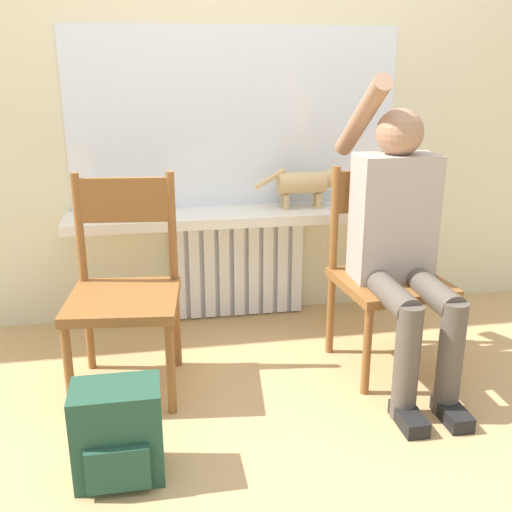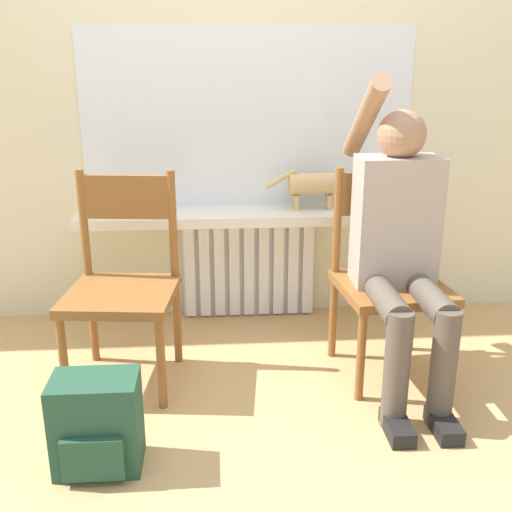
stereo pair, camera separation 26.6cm
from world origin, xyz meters
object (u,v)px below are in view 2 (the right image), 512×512
at_px(cat, 318,184).
at_px(chair_left, 123,281).
at_px(chair_right, 389,275).
at_px(person, 401,241).
at_px(backpack, 97,424).

bearing_deg(cat, chair_left, -147.56).
bearing_deg(chair_right, person, -93.33).
relative_size(chair_right, backpack, 2.67).
distance_m(chair_left, chair_right, 1.15).
bearing_deg(cat, chair_right, -69.33).
bearing_deg(cat, backpack, -128.05).
distance_m(person, cat, 0.75).
distance_m(chair_left, cat, 1.14).
bearing_deg(person, chair_right, 92.21).
relative_size(person, cat, 2.91).
xyz_separation_m(person, cat, (-0.23, 0.71, 0.10)).
xyz_separation_m(cat, backpack, (-0.95, -1.21, -0.58)).
xyz_separation_m(chair_right, backpack, (-1.17, -0.62, -0.29)).
xyz_separation_m(chair_left, cat, (0.93, 0.59, 0.29)).
height_order(cat, backpack, cat).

